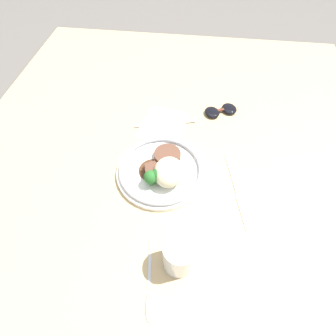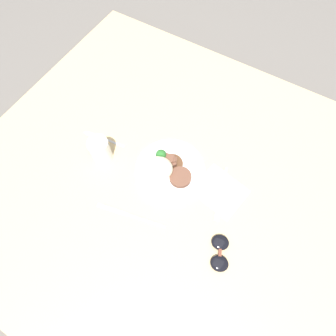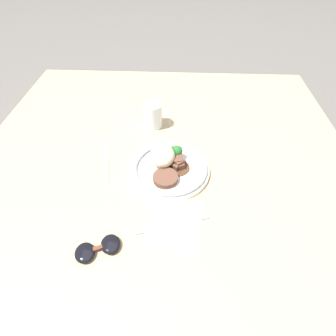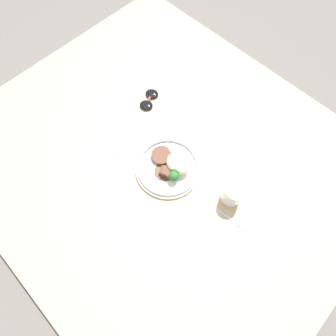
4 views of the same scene
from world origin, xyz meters
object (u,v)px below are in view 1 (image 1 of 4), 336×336
Objects in this scene: sunglasses at (221,110)px; juice_glass at (179,256)px; plate at (161,170)px; spoon at (149,295)px; fork at (171,123)px; knife at (237,192)px.

juice_glass is at bearing -33.77° from sunglasses.
plate is 1.44× the size of spoon.
spoon is (0.07, -0.05, -0.04)m from juice_glass.
fork is 0.31m from knife.
knife is (0.23, 0.20, -0.00)m from fork.
sunglasses reaches higher than fork.
knife is 1.38× the size of spoon.
plate is at bearing -110.52° from knife.
spoon is (0.27, -0.19, 0.00)m from knife.
juice_glass is 0.44m from fork.
juice_glass is 0.51m from sunglasses.
knife is 0.31m from sunglasses.
sunglasses is (-0.28, 0.16, -0.01)m from plate.
juice_glass is (0.23, 0.07, 0.02)m from plate.
spoon is 1.38× the size of sunglasses.
knife is at bearing -15.58° from sunglasses.
sunglasses is at bearing 170.05° from juice_glass.
juice_glass reaches higher than fork.
plate is 0.32m from sunglasses.
plate is at bearing -53.70° from sunglasses.
juice_glass is at bearing -96.71° from fork.
fork is (-0.43, -0.07, -0.04)m from juice_glass.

